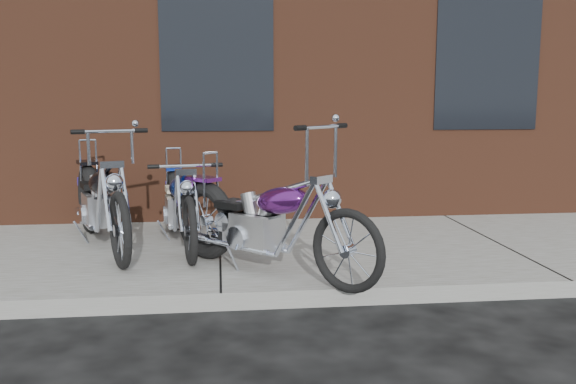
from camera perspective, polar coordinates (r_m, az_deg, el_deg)
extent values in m
plane|color=black|center=(5.03, -6.28, -11.03)|extent=(120.00, 120.00, 0.00)
cube|color=slate|center=(6.44, -6.35, -5.93)|extent=(22.00, 3.00, 0.15)
torus|color=black|center=(5.85, -6.68, -2.82)|extent=(0.63, 0.66, 0.76)
torus|color=black|center=(4.81, 7.17, -5.79)|extent=(0.53, 0.55, 0.69)
cube|color=#A2A3A9|center=(5.39, -1.70, -3.87)|extent=(0.51, 0.51, 0.32)
ellipsoid|color=#611D74|center=(5.14, 0.77, -0.98)|extent=(0.60, 0.61, 0.33)
cube|color=black|center=(5.53, -3.85, -1.32)|extent=(0.39, 0.39, 0.06)
cylinder|color=silver|center=(4.82, 5.91, -2.34)|extent=(0.24, 0.25, 0.57)
cylinder|color=silver|center=(4.81, 4.72, 6.10)|extent=(0.45, 0.43, 0.03)
cylinder|color=silver|center=(5.72, -6.17, 1.03)|extent=(0.03, 0.03, 0.51)
cylinder|color=silver|center=(5.66, -2.60, -4.69)|extent=(0.70, 0.73, 0.05)
torus|color=black|center=(7.16, -10.50, -0.97)|extent=(0.26, 0.74, 0.72)
torus|color=black|center=(5.62, -8.96, -3.91)|extent=(0.18, 0.66, 0.65)
cube|color=#A2A3A9|center=(6.53, -9.96, -1.97)|extent=(0.34, 0.44, 0.30)
ellipsoid|color=#1C40B2|center=(6.21, -9.76, 0.22)|extent=(0.35, 0.59, 0.31)
cube|color=beige|center=(6.75, -10.23, 0.11)|extent=(0.28, 0.32, 0.06)
cylinder|color=silver|center=(5.70, -9.17, -1.05)|extent=(0.09, 0.29, 0.54)
cylinder|color=silver|center=(5.77, -9.40, 2.33)|extent=(0.55, 0.12, 0.03)
cylinder|color=silver|center=(7.03, -10.52, 2.00)|extent=(0.03, 0.03, 0.48)
cylinder|color=silver|center=(6.78, -9.11, -2.68)|extent=(0.19, 0.90, 0.05)
torus|color=black|center=(7.29, -17.91, -0.79)|extent=(0.42, 0.80, 0.80)
torus|color=black|center=(5.61, -15.10, -3.79)|extent=(0.32, 0.70, 0.72)
cube|color=#A2A3A9|center=(6.60, -16.94, -1.79)|extent=(0.44, 0.52, 0.33)
ellipsoid|color=black|center=(6.25, -16.58, 0.65)|extent=(0.48, 0.67, 0.34)
cube|color=black|center=(6.85, -17.44, 0.44)|extent=(0.36, 0.38, 0.07)
cylinder|color=silver|center=(5.69, -15.50, -0.65)|extent=(0.15, 0.32, 0.60)
cylinder|color=silver|center=(5.76, -16.01, 5.46)|extent=(0.58, 0.24, 0.03)
cylinder|color=silver|center=(7.15, -17.96, 2.44)|extent=(0.03, 0.03, 0.53)
cylinder|color=silver|center=(6.88, -16.15, -2.55)|extent=(0.40, 0.95, 0.05)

